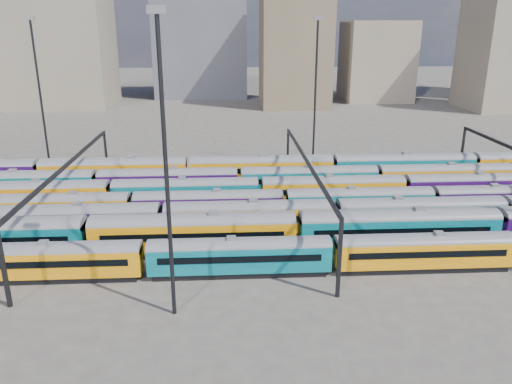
{
  "coord_description": "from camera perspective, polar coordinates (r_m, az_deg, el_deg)",
  "views": [
    {
      "loc": [
        -0.02,
        -60.8,
        24.22
      ],
      "look_at": [
        3.65,
        2.44,
        3.0
      ],
      "focal_mm": 35.0,
      "sensor_mm": 36.0,
      "label": 1
    }
  ],
  "objects": [
    {
      "name": "gantry_1",
      "position": [
        66.33,
        -20.73,
        2.06
      ],
      "size": [
        0.35,
        40.35,
        8.03
      ],
      "color": "black",
      "rests_on": "ground"
    },
    {
      "name": "rake_4",
      "position": [
        69.5,
        -8.01,
        0.24
      ],
      "size": [
        142.96,
        2.99,
        5.03
      ],
      "color": "black",
      "rests_on": "ground"
    },
    {
      "name": "rake_6",
      "position": [
        78.97,
        -7.73,
        2.73
      ],
      "size": [
        137.07,
        3.34,
        5.64
      ],
      "color": "black",
      "rests_on": "ground"
    },
    {
      "name": "mast_2",
      "position": [
        40.44,
        -10.3,
        3.54
      ],
      "size": [
        1.4,
        0.5,
        25.6
      ],
      "color": "black",
      "rests_on": "ground"
    },
    {
      "name": "rake_2",
      "position": [
        59.86,
        -0.74,
        -2.56
      ],
      "size": [
        145.7,
        3.04,
        5.13
      ],
      "color": "black",
      "rests_on": "ground"
    },
    {
      "name": "mast_3",
      "position": [
        86.73,
        6.82,
        11.6
      ],
      "size": [
        1.4,
        0.5,
        25.6
      ],
      "color": "black",
      "rests_on": "ground"
    },
    {
      "name": "gantry_2",
      "position": [
        64.04,
        5.82,
        2.63
      ],
      "size": [
        0.35,
        40.35,
        8.03
      ],
      "color": "black",
      "rests_on": "ground"
    },
    {
      "name": "rake_0",
      "position": [
        54.52,
        18.63,
        -6.06
      ],
      "size": [
        94.46,
        2.77,
        4.65
      ],
      "color": "black",
      "rests_on": "ground"
    },
    {
      "name": "rake_1",
      "position": [
        58.24,
        15.95,
        -3.65
      ],
      "size": [
        159.42,
        3.33,
        5.62
      ],
      "color": "black",
      "rests_on": "ground"
    },
    {
      "name": "rake_3",
      "position": [
        65.74,
        -14.02,
        -1.32
      ],
      "size": [
        117.53,
        2.87,
        4.82
      ],
      "color": "black",
      "rests_on": "ground"
    },
    {
      "name": "rake_5",
      "position": [
        74.98,
        6.05,
        1.72
      ],
      "size": [
        103.64,
        3.04,
        5.11
      ],
      "color": "black",
      "rests_on": "ground"
    },
    {
      "name": "ground",
      "position": [
        65.45,
        -3.07,
        -3.23
      ],
      "size": [
        500.0,
        500.0,
        0.0
      ],
      "primitive_type": "plane",
      "color": "#403B36",
      "rests_on": "ground"
    },
    {
      "name": "mast_1",
      "position": [
        88.66,
        -23.47,
        10.39
      ],
      "size": [
        1.4,
        0.5,
        25.6
      ],
      "color": "black",
      "rests_on": "ground"
    }
  ]
}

